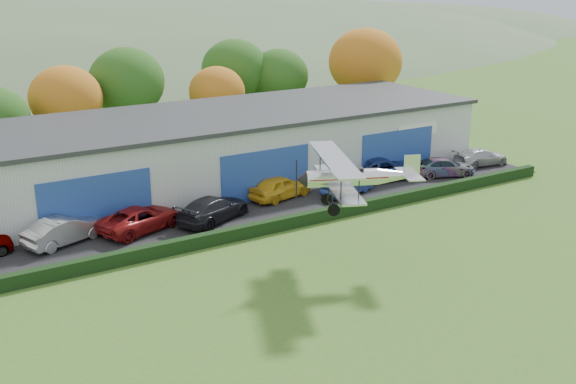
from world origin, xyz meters
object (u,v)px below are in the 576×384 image
car_4 (280,187)px  car_5 (347,185)px  car_1 (65,230)px  car_2 (141,219)px  car_3 (213,209)px  car_8 (481,157)px  car_7 (444,167)px  car_6 (383,169)px  hangar (227,146)px  biplane (353,176)px

car_4 → car_5: size_ratio=1.12×
car_1 → car_5: 19.82m
car_1 → car_4: (15.21, 0.56, 0.01)m
car_2 → car_1: bearing=65.7°
car_3 → car_5: bearing=-115.2°
car_5 → car_8: size_ratio=0.89×
car_3 → car_7: size_ratio=1.12×
car_6 → car_7: 5.04m
car_1 → car_3: 9.21m
car_2 → car_5: car_2 is taller
car_3 → car_6: car_6 is taller
car_1 → car_3: bearing=-117.9°
car_7 → hangar: bearing=83.5°
car_1 → hangar: bearing=-84.7°
car_3 → car_8: 24.81m
car_8 → car_1: bearing=94.9°
hangar → car_6: hangar is taller
hangar → car_3: bearing=-122.3°
car_5 → car_6: size_ratio=0.72×
car_7 → biplane: size_ratio=0.65×
hangar → car_6: bearing=-33.0°
hangar → car_6: size_ratio=6.73×
hangar → car_3: 9.79m
car_1 → biplane: (12.74, -11.12, 4.18)m
car_6 → biplane: 16.95m
car_6 → hangar: bearing=62.4°
car_8 → biplane: 24.02m
biplane → car_5: bearing=77.4°
car_2 → car_8: (29.40, -0.32, -0.06)m
car_2 → car_3: (4.60, -0.76, 0.03)m
hangar → biplane: 18.35m
car_6 → biplane: bearing=140.0°
hangar → car_1: (-14.28, -7.01, -1.79)m
car_4 → car_7: bearing=-111.0°
car_6 → car_3: bearing=101.2°
car_4 → biplane: bearing=155.1°
car_5 → biplane: bearing=130.1°
car_4 → car_6: (9.23, -0.14, 0.01)m
car_1 → car_3: (9.14, -1.12, -0.01)m
car_3 → biplane: (3.60, -9.99, 4.19)m
hangar → car_1: bearing=-153.9°
car_1 → biplane: 17.42m
car_4 → biplane: (-2.47, -11.68, 4.17)m
car_4 → car_5: car_4 is taller
car_8 → car_7: bearing=104.3°
car_2 → biplane: (8.19, -10.76, 4.23)m
biplane → car_8: bearing=49.0°
car_2 → car_3: size_ratio=1.00×
hangar → car_7: 17.17m
car_3 → car_6: bearing=-108.8°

